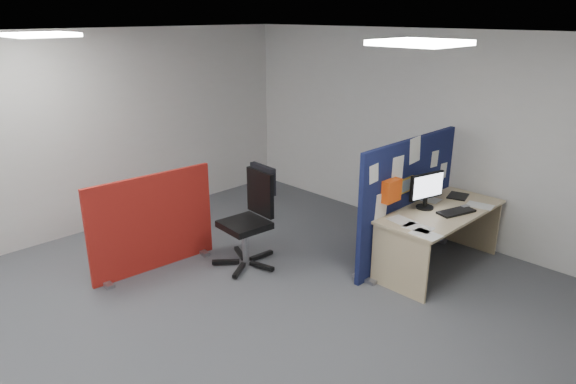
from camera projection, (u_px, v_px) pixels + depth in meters
ceiling at (109, 44)px, 3.22m from camera, size 9.00×7.00×0.02m
wall_right at (448, 138)px, 6.65m from camera, size 0.02×7.00×2.70m
ceiling_lights at (110, 43)px, 3.90m from camera, size 4.10×4.10×0.04m
navy_divider at (407, 201)px, 6.09m from camera, size 1.85×0.30×1.54m
main_desk at (437, 223)px, 6.00m from camera, size 1.70×0.76×0.73m
monitor_main at (426, 189)px, 5.90m from camera, size 0.48×0.20×0.43m
keyboard at (456, 212)px, 5.83m from camera, size 0.48×0.30×0.02m
mouse at (465, 207)px, 5.98m from camera, size 0.11×0.09×0.03m
paper_tray at (458, 196)px, 6.35m from camera, size 0.33×0.29×0.01m
red_divider at (152, 224)px, 5.96m from camera, size 1.54×0.30×1.15m
office_chair at (253, 211)px, 6.06m from camera, size 0.76×0.78×1.18m
desk_papers at (431, 217)px, 5.73m from camera, size 1.43×0.88×0.00m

